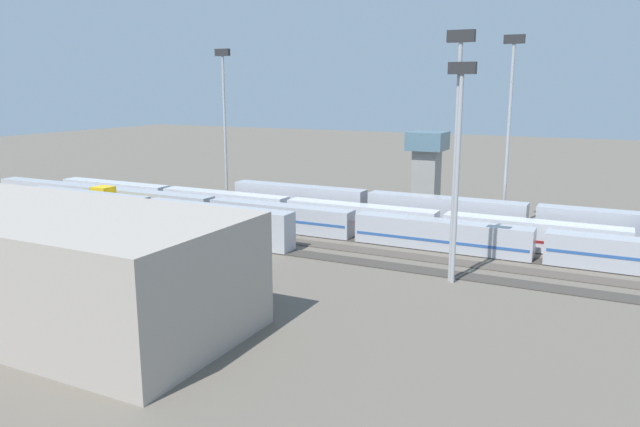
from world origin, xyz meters
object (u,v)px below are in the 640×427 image
at_px(train_on_track_3, 117,206).
at_px(train_on_track_1, 347,216).
at_px(light_mast_1, 459,143).
at_px(light_mast_3, 457,125).
at_px(train_on_track_0, 445,214).
at_px(light_mast_2, 224,107).
at_px(control_tower, 427,166).
at_px(train_on_track_2, 280,217).
at_px(train_on_track_4, 148,216).
at_px(light_mast_0, 510,110).
at_px(maintenance_shed, 17,259).

relative_size(train_on_track_3, train_on_track_1, 0.09).
height_order(train_on_track_1, light_mast_1, light_mast_1).
bearing_deg(light_mast_3, train_on_track_0, -73.36).
height_order(light_mast_2, control_tower, light_mast_2).
bearing_deg(control_tower, train_on_track_0, 117.88).
relative_size(train_on_track_2, light_mast_3, 4.54).
relative_size(train_on_track_4, light_mast_2, 1.73).
distance_m(light_mast_0, light_mast_1, 26.53).
bearing_deg(train_on_track_3, train_on_track_1, -164.40).
relative_size(train_on_track_3, light_mast_3, 0.38).
bearing_deg(light_mast_3, light_mast_2, -28.40).
relative_size(light_mast_3, maintenance_shed, 0.58).
xyz_separation_m(train_on_track_0, control_tower, (6.63, -12.53, 5.31)).
bearing_deg(train_on_track_1, light_mast_1, 139.11).
height_order(light_mast_0, maintenance_shed, light_mast_0).
distance_m(train_on_track_4, light_mast_2, 28.11).
relative_size(light_mast_1, light_mast_3, 0.88).
bearing_deg(light_mast_3, light_mast_1, 123.96).
height_order(train_on_track_3, train_on_track_4, same).
bearing_deg(train_on_track_3, light_mast_2, -113.41).
height_order(train_on_track_3, control_tower, control_tower).
xyz_separation_m(train_on_track_2, light_mast_0, (-29.60, -13.76, 15.68)).
xyz_separation_m(light_mast_1, light_mast_3, (0.42, -0.62, 1.75)).
bearing_deg(train_on_track_4, train_on_track_0, -152.35).
relative_size(train_on_track_1, light_mast_0, 4.13).
bearing_deg(train_on_track_1, train_on_track_4, 31.16).
bearing_deg(train_on_track_0, train_on_track_1, 20.51).
distance_m(train_on_track_0, light_mast_3, 27.04).
height_order(train_on_track_4, light_mast_2, light_mast_2).
distance_m(train_on_track_0, light_mast_0, 17.30).
distance_m(train_on_track_2, train_on_track_4, 19.07).
bearing_deg(light_mast_3, train_on_track_3, -7.17).
height_order(train_on_track_1, light_mast_2, light_mast_2).
relative_size(light_mast_0, light_mast_3, 1.06).
xyz_separation_m(train_on_track_2, control_tower, (-15.31, -22.53, 5.94)).
bearing_deg(light_mast_0, light_mast_3, 87.61).
bearing_deg(light_mast_2, light_mast_3, 151.60).
bearing_deg(train_on_track_3, light_mast_0, -161.74).
height_order(train_on_track_1, maintenance_shed, maintenance_shed).
relative_size(light_mast_1, maintenance_shed, 0.51).
distance_m(train_on_track_2, maintenance_shed, 39.58).
xyz_separation_m(train_on_track_4, train_on_track_1, (-24.80, -15.00, -0.56)).
bearing_deg(light_mast_1, light_mast_0, -91.43).
relative_size(train_on_track_4, light_mast_0, 1.70).
height_order(light_mast_1, control_tower, light_mast_1).
relative_size(light_mast_0, light_mast_2, 1.02).
bearing_deg(light_mast_2, train_on_track_4, 96.95).
bearing_deg(train_on_track_1, light_mast_3, 139.54).
bearing_deg(train_on_track_4, light_mast_2, -83.05).
distance_m(train_on_track_1, light_mast_0, 27.62).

